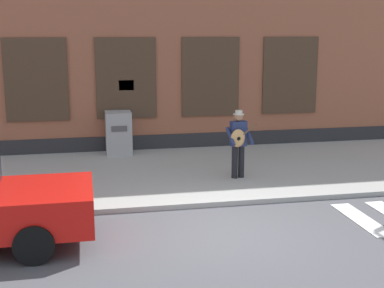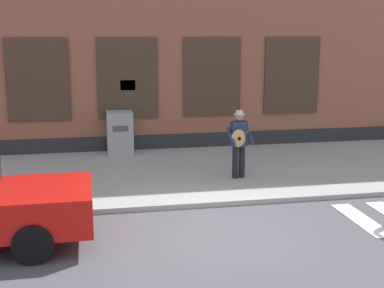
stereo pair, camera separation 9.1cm
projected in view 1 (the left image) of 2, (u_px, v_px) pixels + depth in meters
The scene contains 5 objects.
ground_plane at pixel (228, 234), 9.85m from camera, with size 160.00×160.00×0.00m, color #4C4C51.
sidewalk at pixel (186, 172), 13.89m from camera, with size 28.00×5.39×0.11m.
building_backdrop at pixel (159, 3), 17.45m from camera, with size 28.00×4.06×9.05m.
busker at pixel (238, 140), 12.98m from camera, with size 0.73×0.56×1.68m.
utility_box at pixel (119, 133), 15.60m from camera, with size 0.74×0.72×1.25m.
Camera 1 is at (-2.47, -8.97, 3.71)m, focal length 50.00 mm.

